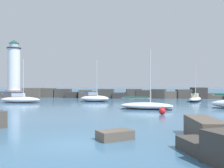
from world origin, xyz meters
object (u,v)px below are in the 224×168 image
sailboat_moored_3 (20,99)px  mooring_buoy_orange_near (162,111)px  sailboat_moored_2 (95,98)px  sailboat_moored_5 (195,98)px  lighthouse (14,72)px  sailboat_moored_4 (146,106)px

sailboat_moored_3 → mooring_buoy_orange_near: sailboat_moored_3 is taller
sailboat_moored_2 → sailboat_moored_5: bearing=10.8°
lighthouse → sailboat_moored_5: bearing=-14.5°
lighthouse → mooring_buoy_orange_near: 50.70m
sailboat_moored_2 → mooring_buoy_orange_near: bearing=-58.5°
sailboat_moored_3 → sailboat_moored_4: size_ratio=0.99×
sailboat_moored_4 → sailboat_moored_5: 19.69m
sailboat_moored_5 → lighthouse: bearing=165.5°
sailboat_moored_3 → sailboat_moored_2: bearing=20.2°
sailboat_moored_3 → sailboat_moored_5: 33.30m
lighthouse → sailboat_moored_5: 46.47m
lighthouse → sailboat_moored_2: size_ratio=1.90×
sailboat_moored_3 → sailboat_moored_5: sailboat_moored_3 is taller
lighthouse → sailboat_moored_2: bearing=-31.2°
sailboat_moored_2 → mooring_buoy_orange_near: sailboat_moored_2 is taller
sailboat_moored_2 → sailboat_moored_4: bearing=-53.8°
sailboat_moored_2 → sailboat_moored_4: (9.90, -13.50, -0.20)m
mooring_buoy_orange_near → lighthouse: bearing=137.0°
sailboat_moored_3 → mooring_buoy_orange_near: size_ratio=8.28×
lighthouse → sailboat_moored_2: (25.16, -15.25, -5.98)m
sailboat_moored_3 → sailboat_moored_4: sailboat_moored_4 is taller
sailboat_moored_2 → sailboat_moored_5: (19.44, 3.72, -0.14)m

